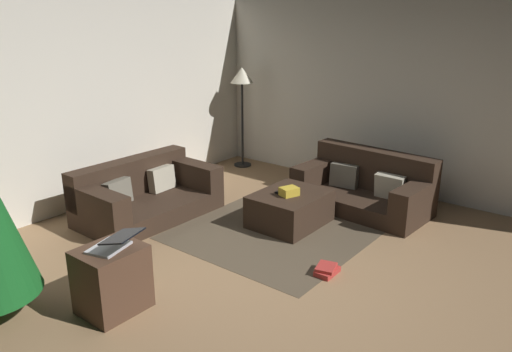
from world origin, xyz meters
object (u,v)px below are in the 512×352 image
ottoman (290,209)px  laptop (114,243)px  corner_lamp (242,83)px  tv_remote (282,193)px  couch_left (144,195)px  couch_right (366,187)px  book_stack (327,270)px  gift_box (289,191)px  side_table (112,279)px

ottoman → laptop: (-2.39, 0.09, 0.43)m
corner_lamp → tv_remote: bearing=-129.5°
tv_remote → couch_left: bearing=104.2°
couch_right → corner_lamp: bearing=-7.0°
couch_left → book_stack: bearing=93.7°
corner_lamp → ottoman: bearing=-127.1°
couch_right → gift_box: size_ratio=8.58×
gift_box → book_stack: bearing=-126.7°
laptop → book_stack: size_ratio=1.76×
couch_left → couch_right: 2.78m
laptop → corner_lamp: bearing=25.9°
tv_remote → side_table: 2.33m
gift_box → corner_lamp: (1.56, 2.00, 0.91)m
ottoman → tv_remote: 0.23m
book_stack → corner_lamp: (2.26, 2.93, 1.31)m
ottoman → tv_remote: (-0.08, 0.06, 0.20)m
couch_right → corner_lamp: corner_lamp is taller
side_table → laptop: 0.35m
side_table → book_stack: bearing=-33.9°
couch_left → tv_remote: 1.71m
couch_left → couch_right: (1.92, -2.02, 0.01)m
tv_remote → ottoman: bearing=-51.8°
gift_box → side_table: 2.35m
gift_box → laptop: laptop is taller
laptop → couch_right: bearing=-8.9°
book_stack → couch_left: bearing=92.6°
couch_right → book_stack: 1.89m
laptop → book_stack: laptop is taller
couch_left → laptop: (-1.51, -1.48, 0.36)m
book_stack → couch_right: bearing=15.8°
gift_box → corner_lamp: bearing=52.1°
side_table → laptop: laptop is taller
tv_remote → laptop: (-2.31, 0.02, 0.23)m
couch_left → ottoman: bearing=120.4°
couch_left → laptop: size_ratio=3.68×
ottoman → couch_right: bearing=-23.5°
couch_right → laptop: size_ratio=3.70×
side_table → laptop: bearing=-74.3°
ottoman → laptop: bearing=178.0°
gift_box → book_stack: gift_box is taller
laptop → side_table: bearing=105.7°
couch_right → gift_box: 1.19m
ottoman → gift_box: size_ratio=4.47×
couch_right → book_stack: size_ratio=6.50×
gift_box → laptop: 2.33m
couch_right → book_stack: couch_right is taller
corner_lamp → couch_right: bearing=-100.6°
couch_left → corner_lamp: size_ratio=1.06×
couch_right → ottoman: couch_right is taller
side_table → couch_left: bearing=43.2°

